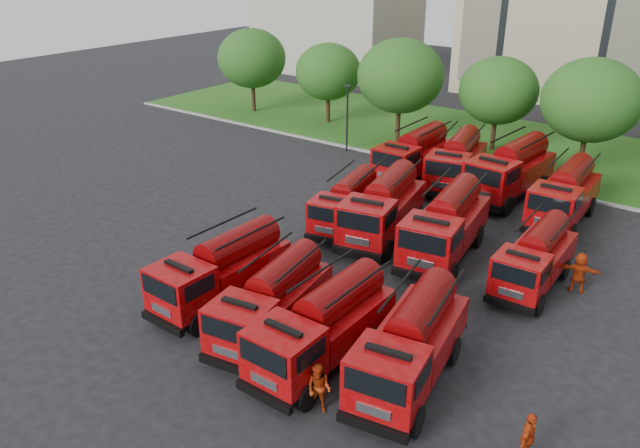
# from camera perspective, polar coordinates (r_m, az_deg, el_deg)

# --- Properties ---
(ground) EXTENTS (140.00, 140.00, 0.00)m
(ground) POSITION_cam_1_polar(r_m,az_deg,el_deg) (30.51, -0.35, -4.71)
(ground) COLOR black
(ground) RESTS_ON ground
(lawn) EXTENTS (70.00, 16.00, 0.12)m
(lawn) POSITION_cam_1_polar(r_m,az_deg,el_deg) (52.06, 17.27, 6.82)
(lawn) COLOR #2A5015
(lawn) RESTS_ON ground
(curb) EXTENTS (70.00, 0.30, 0.14)m
(curb) POSITION_cam_1_polar(r_m,az_deg,el_deg) (44.83, 13.59, 4.48)
(curb) COLOR gray
(curb) RESTS_ON ground
(side_building) EXTENTS (18.00, 12.00, 10.00)m
(side_building) POSITION_cam_1_polar(r_m,az_deg,el_deg) (80.48, 1.52, 17.39)
(side_building) COLOR #A39E90
(side_building) RESTS_ON ground
(tree_0) EXTENTS (6.30, 6.30, 7.70)m
(tree_0) POSITION_cam_1_polar(r_m,az_deg,el_deg) (59.77, -6.26, 14.83)
(tree_0) COLOR #382314
(tree_0) RESTS_ON ground
(tree_1) EXTENTS (5.71, 5.71, 6.98)m
(tree_1) POSITION_cam_1_polar(r_m,az_deg,el_deg) (55.61, 0.76, 13.75)
(tree_1) COLOR #382314
(tree_1) RESTS_ON ground
(tree_2) EXTENTS (6.72, 6.72, 8.22)m
(tree_2) POSITION_cam_1_polar(r_m,az_deg,el_deg) (49.98, 7.37, 13.28)
(tree_2) COLOR #382314
(tree_2) RESTS_ON ground
(tree_3) EXTENTS (5.88, 5.88, 7.19)m
(tree_3) POSITION_cam_1_polar(r_m,az_deg,el_deg) (49.43, 16.00, 11.64)
(tree_3) COLOR #382314
(tree_3) RESTS_ON ground
(tree_4) EXTENTS (6.55, 6.55, 8.01)m
(tree_4) POSITION_cam_1_polar(r_m,az_deg,el_deg) (45.92, 23.57, 10.33)
(tree_4) COLOR #382314
(tree_4) RESTS_ON ground
(lamp_post_0) EXTENTS (0.60, 0.25, 5.11)m
(lamp_post_0) POSITION_cam_1_polar(r_m,az_deg,el_deg) (47.97, 2.51, 9.98)
(lamp_post_0) COLOR black
(lamp_post_0) RESTS_ON ground
(fire_truck_0) EXTENTS (2.69, 7.03, 3.18)m
(fire_truck_0) POSITION_cam_1_polar(r_m,az_deg,el_deg) (28.01, -8.96, -4.14)
(fire_truck_0) COLOR black
(fire_truck_0) RESTS_ON ground
(fire_truck_1) EXTENTS (3.36, 7.01, 3.06)m
(fire_truck_1) POSITION_cam_1_polar(r_m,az_deg,el_deg) (25.57, -4.40, -7.03)
(fire_truck_1) COLOR black
(fire_truck_1) RESTS_ON ground
(fire_truck_2) EXTENTS (2.59, 7.00, 3.18)m
(fire_truck_2) POSITION_cam_1_polar(r_m,az_deg,el_deg) (23.85, 0.32, -9.32)
(fire_truck_2) COLOR black
(fire_truck_2) RESTS_ON ground
(fire_truck_3) EXTENTS (3.57, 7.38, 3.22)m
(fire_truck_3) POSITION_cam_1_polar(r_m,az_deg,el_deg) (23.12, 8.30, -10.78)
(fire_truck_3) COLOR black
(fire_truck_3) RESTS_ON ground
(fire_truck_4) EXTENTS (3.39, 6.64, 2.88)m
(fire_truck_4) POSITION_cam_1_polar(r_m,az_deg,el_deg) (35.06, 2.49, 1.94)
(fire_truck_4) COLOR black
(fire_truck_4) RESTS_ON ground
(fire_truck_5) EXTENTS (4.02, 7.90, 3.43)m
(fire_truck_5) POSITION_cam_1_polar(r_m,az_deg,el_deg) (33.95, 5.80, 1.56)
(fire_truck_5) COLOR black
(fire_truck_5) RESTS_ON ground
(fire_truck_6) EXTENTS (3.76, 7.96, 3.48)m
(fire_truck_6) POSITION_cam_1_polar(r_m,az_deg,el_deg) (32.18, 11.43, -0.10)
(fire_truck_6) COLOR black
(fire_truck_6) RESTS_ON ground
(fire_truck_7) EXTENTS (2.49, 6.47, 2.92)m
(fire_truck_7) POSITION_cam_1_polar(r_m,az_deg,el_deg) (30.59, 19.08, -2.97)
(fire_truck_7) COLOR black
(fire_truck_7) RESTS_ON ground
(fire_truck_8) EXTENTS (2.75, 7.40, 3.36)m
(fire_truck_8) POSITION_cam_1_polar(r_m,az_deg,el_deg) (42.83, 8.60, 6.26)
(fire_truck_8) COLOR black
(fire_truck_8) RESTS_ON ground
(fire_truck_9) EXTENTS (3.97, 7.75, 3.37)m
(fire_truck_9) POSITION_cam_1_polar(r_m,az_deg,el_deg) (42.02, 12.37, 5.61)
(fire_truck_9) COLOR black
(fire_truck_9) RESTS_ON ground
(fire_truck_10) EXTENTS (3.38, 8.03, 3.56)m
(fire_truck_10) POSITION_cam_1_polar(r_m,az_deg,el_deg) (40.96, 17.03, 4.74)
(fire_truck_10) COLOR black
(fire_truck_10) RESTS_ON ground
(fire_truck_11) EXTENTS (2.93, 7.38, 3.31)m
(fire_truck_11) POSITION_cam_1_polar(r_m,az_deg,el_deg) (38.27, 21.46, 2.51)
(fire_truck_11) COLOR black
(fire_truck_11) RESTS_ON ground
(firefighter_1) EXTENTS (0.98, 0.65, 1.87)m
(firefighter_1) POSITION_cam_1_polar(r_m,az_deg,el_deg) (22.60, -0.11, -16.65)
(firefighter_1) COLOR #B3320D
(firefighter_1) RESTS_ON ground
(firefighter_3) EXTENTS (1.22, 1.01, 1.68)m
(firefighter_3) POSITION_cam_1_polar(r_m,az_deg,el_deg) (26.52, 12.02, -10.25)
(firefighter_3) COLOR black
(firefighter_3) RESTS_ON ground
(firefighter_4) EXTENTS (1.01, 1.08, 1.84)m
(firefighter_4) POSITION_cam_1_polar(r_m,az_deg,el_deg) (30.37, -4.57, -4.93)
(firefighter_4) COLOR black
(firefighter_4) RESTS_ON ground
(firefighter_5) EXTENTS (1.97, 1.22, 1.98)m
(firefighter_5) POSITION_cam_1_polar(r_m,az_deg,el_deg) (31.55, 22.33, -5.68)
(firefighter_5) COLOR #B3320D
(firefighter_5) RESTS_ON ground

